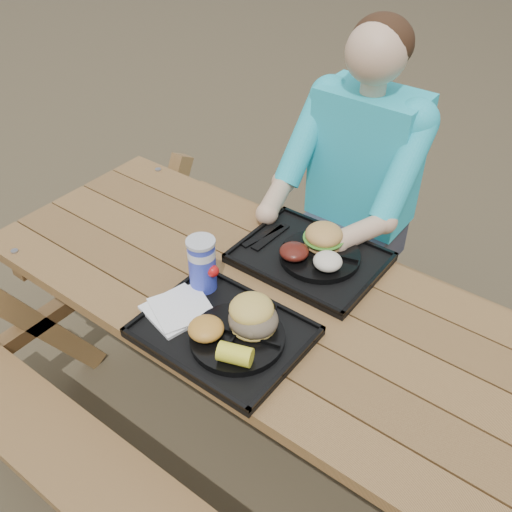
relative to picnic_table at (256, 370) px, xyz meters
The scene contains 18 objects.
ground 0.38m from the picnic_table, ahead, with size 60.00×60.00×0.00m, color #999999.
picnic_table is the anchor object (origin of this frame).
tray_near 0.44m from the picnic_table, 78.29° to the right, with size 0.45×0.35×0.02m, color black.
tray_far 0.44m from the picnic_table, 75.10° to the left, with size 0.45×0.35×0.02m, color black.
plate_near 0.47m from the picnic_table, 65.30° to the right, with size 0.26×0.26×0.02m, color black.
plate_far 0.47m from the picnic_table, 68.79° to the left, with size 0.26×0.26×0.02m, color black.
napkin_stack 0.48m from the picnic_table, 115.54° to the right, with size 0.16×0.16×0.02m, color white.
soda_cup 0.50m from the picnic_table, 139.18° to the right, with size 0.08×0.08×0.16m, color #1827B7.
condiment_bbq 0.42m from the picnic_table, 62.66° to the right, with size 0.04×0.04×0.03m, color #340E05.
condiment_mustard 0.43m from the picnic_table, 37.62° to the right, with size 0.05×0.05×0.03m, color yellow.
sandwich 0.52m from the picnic_table, 55.04° to the right, with size 0.13×0.13×0.13m, color #E6BC51, non-canonical shape.
mac_cheese 0.51m from the picnic_table, 83.18° to the right, with size 0.10×0.10×0.05m, color gold.
corn_cob 0.55m from the picnic_table, 62.35° to the right, with size 0.09×0.09×0.05m, color #FFF435, non-canonical shape.
cutlery_far 0.47m from the picnic_table, 115.39° to the left, with size 0.03×0.17×0.01m, color black.
burger 0.55m from the picnic_table, 75.45° to the left, with size 0.12×0.12×0.11m, color #D09549, non-canonical shape.
baked_beans 0.47m from the picnic_table, 79.21° to the left, with size 0.09×0.09×0.04m, color #551811.
potato_salad 0.50m from the picnic_table, 51.18° to the left, with size 0.09×0.09×0.05m, color #F3E7CE.
diner 0.76m from the picnic_table, 92.85° to the left, with size 0.48×0.84×1.28m, color #1DBBCC, non-canonical shape.
Camera 1 is at (0.78, -1.03, 1.92)m, focal length 40.00 mm.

